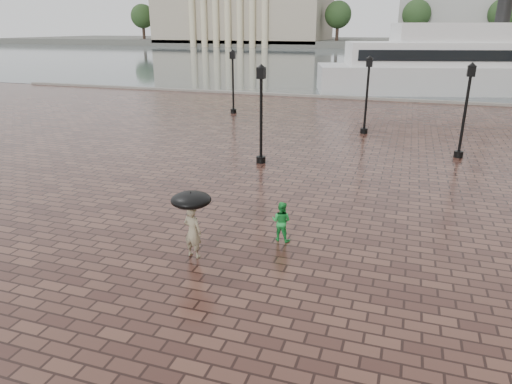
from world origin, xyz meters
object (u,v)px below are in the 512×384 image
child_pedestrian (281,221)px  ferry_near (460,65)px  street_lamps (373,96)px  adult_pedestrian (193,232)px

child_pedestrian → ferry_near: (7.61, 37.02, 2.02)m
street_lamps → child_pedestrian: size_ratio=17.42×
child_pedestrian → ferry_near: ferry_near is taller
adult_pedestrian → ferry_near: 40.03m
street_lamps → adult_pedestrian: street_lamps is taller
street_lamps → ferry_near: size_ratio=0.78×
street_lamps → adult_pedestrian: size_ratio=14.23×
street_lamps → ferry_near: bearing=73.7°
ferry_near → adult_pedestrian: bearing=-118.7°
ferry_near → child_pedestrian: bearing=-116.4°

